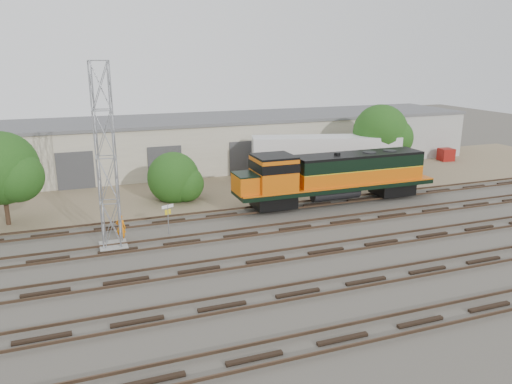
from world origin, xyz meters
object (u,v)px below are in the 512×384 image
object	(u,v)px
worker	(121,228)
locomotive	(333,176)
semi_trailer	(329,153)
signal_tower	(107,161)

from	to	relation	value
worker	locomotive	bearing A→B (deg)	-146.43
worker	semi_trailer	bearing A→B (deg)	-129.92
signal_tower	semi_trailer	world-z (taller)	signal_tower
locomotive	worker	xyz separation A→B (m)	(-16.93, -2.58, -1.46)
signal_tower	worker	bearing A→B (deg)	60.34
signal_tower	semi_trailer	distance (m)	23.67
worker	semi_trailer	world-z (taller)	semi_trailer
locomotive	semi_trailer	xyz separation A→B (m)	(3.40, 6.98, 0.34)
locomotive	signal_tower	distance (m)	18.21
signal_tower	semi_trailer	xyz separation A→B (m)	(20.94, 10.64, -2.87)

